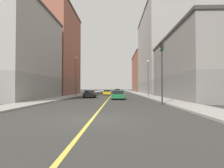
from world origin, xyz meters
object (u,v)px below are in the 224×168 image
building_right_midblock (53,52)px  car_black (90,94)px  traffic_light_left_near (162,64)px  car_yellow (107,92)px  building_left_far (145,73)px  car_green (118,95)px  building_right_corner (12,53)px  building_left_mid (160,53)px  street_lamp_right_near (76,72)px  street_lamp_left_near (148,74)px  car_teal (117,91)px  building_left_near (199,67)px

building_right_midblock → car_black: size_ratio=5.23×
traffic_light_left_near → car_yellow: 25.96m
building_right_midblock → traffic_light_left_near: 32.25m
building_left_far → car_black: size_ratio=6.11×
car_yellow → traffic_light_left_near: bearing=-74.0°
car_green → building_right_corner: bearing=-175.7°
building_left_mid → street_lamp_right_near: bearing=-140.1°
building_left_mid → car_green: building_left_mid is taller
street_lamp_left_near → car_teal: bearing=100.4°
street_lamp_left_near → car_green: size_ratio=1.50×
building_right_corner → traffic_light_left_near: (20.24, -7.45, -2.76)m
building_right_corner → car_green: building_right_corner is taller
building_right_midblock → car_teal: (15.71, 19.75, -9.85)m
building_right_corner → street_lamp_right_near: size_ratio=2.00×
street_lamp_left_near → car_black: size_ratio=1.63×
street_lamp_left_near → car_yellow: street_lamp_left_near is taller
building_left_mid → car_green: (-12.73, -26.04, -11.48)m
building_left_mid → traffic_light_left_near: building_left_mid is taller
building_left_mid → traffic_light_left_near: size_ratio=3.99×
street_lamp_right_near → car_teal: size_ratio=1.78×
car_yellow → building_left_near: bearing=-44.5°
building_right_midblock → car_yellow: building_right_midblock is taller
car_black → building_left_far: bearing=70.6°
building_left_far → car_yellow: (-15.39, -37.88, -7.95)m
building_left_far → building_left_near: bearing=-90.0°
building_left_mid → car_black: size_ratio=6.40×
street_lamp_right_near → car_teal: bearing=72.8°
building_left_mid → building_right_midblock: building_left_mid is taller
building_right_midblock → car_yellow: (13.15, 0.45, -9.94)m
street_lamp_left_near → car_teal: (-5.55, 30.33, -3.48)m
building_left_near → building_right_corner: 28.68m
traffic_light_left_near → car_teal: traffic_light_left_near is taller
building_left_far → building_right_midblock: 47.83m
traffic_light_left_near → car_teal: bearing=95.9°
building_left_far → car_teal: building_left_far is taller
street_lamp_left_near → car_black: 11.08m
car_teal → traffic_light_left_near: bearing=-84.1°
traffic_light_left_near → building_right_corner: bearing=159.8°
car_green → building_left_far: bearing=76.7°
building_left_far → car_yellow: size_ratio=6.02×
street_lamp_left_near → car_green: bearing=-137.1°
building_left_mid → traffic_light_left_near: (-8.30, -34.67, -7.97)m
building_left_near → traffic_light_left_near: bearing=-130.8°
building_right_corner → street_lamp_left_near: bearing=16.4°
building_right_corner → traffic_light_left_near: 21.74m
building_left_mid → car_black: 30.71m
building_left_far → traffic_light_left_near: (-8.30, -62.60, -4.41)m
building_left_near → building_right_corner: (-28.54, -2.18, 1.89)m
street_lamp_right_near → car_yellow: (5.87, 7.84, -4.24)m
building_left_near → car_green: bearing=-175.5°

